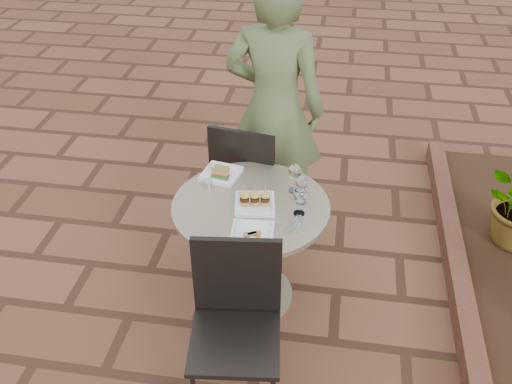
# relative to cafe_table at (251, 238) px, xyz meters

# --- Properties ---
(ground) EXTENTS (60.00, 60.00, 0.00)m
(ground) POSITION_rel_cafe_table_xyz_m (-0.30, 0.12, -0.48)
(ground) COLOR brown
(ground) RESTS_ON ground
(cafe_table) EXTENTS (0.90, 0.90, 0.73)m
(cafe_table) POSITION_rel_cafe_table_xyz_m (0.00, 0.00, 0.00)
(cafe_table) COLOR gray
(cafe_table) RESTS_ON ground
(chair_far) EXTENTS (0.51, 0.51, 0.93)m
(chair_far) POSITION_rel_cafe_table_xyz_m (-0.12, 0.57, 0.07)
(chair_far) COLOR black
(chair_far) RESTS_ON ground
(chair_near) EXTENTS (0.49, 0.49, 0.93)m
(chair_near) POSITION_rel_cafe_table_xyz_m (0.04, -0.65, 0.07)
(chair_near) COLOR black
(chair_near) RESTS_ON ground
(diner) EXTENTS (0.72, 0.52, 1.85)m
(diner) POSITION_rel_cafe_table_xyz_m (0.02, 0.80, 0.44)
(diner) COLOR #4E5F34
(diner) RESTS_ON ground
(plate_salmon) EXTENTS (0.25, 0.25, 0.06)m
(plate_salmon) POSITION_rel_cafe_table_xyz_m (-0.23, 0.26, 0.26)
(plate_salmon) COLOR white
(plate_salmon) RESTS_ON cafe_table
(plate_sliders) EXTENTS (0.26, 0.26, 0.14)m
(plate_sliders) POSITION_rel_cafe_table_xyz_m (0.03, -0.01, 0.28)
(plate_sliders) COLOR white
(plate_sliders) RESTS_ON cafe_table
(plate_tuna) EXTENTS (0.24, 0.24, 0.03)m
(plate_tuna) POSITION_rel_cafe_table_xyz_m (0.05, -0.28, 0.26)
(plate_tuna) COLOR white
(plate_tuna) RESTS_ON cafe_table
(wine_glass_right) EXTENTS (0.07, 0.07, 0.17)m
(wine_glass_right) POSITION_rel_cafe_table_xyz_m (0.28, -0.04, 0.37)
(wine_glass_right) COLOR white
(wine_glass_right) RESTS_ON cafe_table
(wine_glass_mid) EXTENTS (0.08, 0.08, 0.18)m
(wine_glass_mid) POSITION_rel_cafe_table_xyz_m (0.23, 0.17, 0.37)
(wine_glass_mid) COLOR white
(wine_glass_mid) RESTS_ON cafe_table
(wine_glass_far) EXTENTS (0.08, 0.08, 0.18)m
(wine_glass_far) POSITION_rel_cafe_table_xyz_m (0.28, 0.07, 0.37)
(wine_glass_far) COLOR white
(wine_glass_far) RESTS_ON cafe_table
(steel_ramekin) EXTENTS (0.06, 0.06, 0.04)m
(steel_ramekin) POSITION_rel_cafe_table_xyz_m (-0.28, 0.14, 0.27)
(steel_ramekin) COLOR silver
(steel_ramekin) RESTS_ON cafe_table
(cutlery_set) EXTENTS (0.11, 0.18, 0.00)m
(cutlery_set) POSITION_rel_cafe_table_xyz_m (0.27, -0.14, 0.25)
(cutlery_set) COLOR silver
(cutlery_set) RESTS_ON cafe_table
(planter_curb) EXTENTS (0.12, 3.00, 0.15)m
(planter_curb) POSITION_rel_cafe_table_xyz_m (1.30, 0.42, -0.41)
(planter_curb) COLOR brown
(planter_curb) RESTS_ON ground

